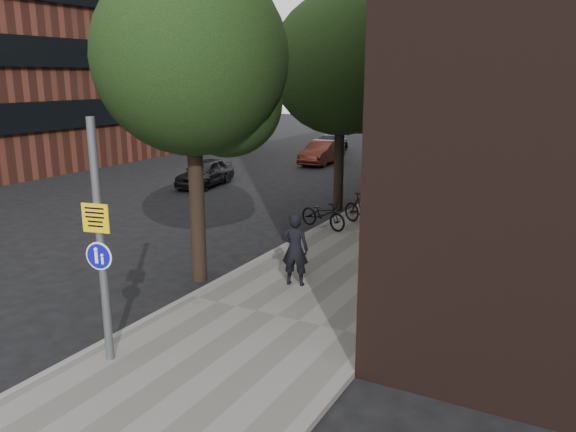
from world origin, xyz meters
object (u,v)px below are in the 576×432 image
Objects in this scene: signpost at (101,243)px; pedestrian at (295,249)px; parked_car_near at (205,172)px; parked_bike_facade_near at (439,230)px.

signpost reaches higher than pedestrian.
signpost is 1.16× the size of parked_car_near.
pedestrian is at bearing -51.40° from parked_car_near.
parked_bike_facade_near is (3.35, 9.45, -1.63)m from signpost.
pedestrian is at bearing 166.92° from parked_bike_facade_near.
parked_car_near is (-9.60, 9.42, -0.38)m from pedestrian.
signpost is 2.40× the size of pedestrian.
parked_car_near is (-11.78, 4.66, 0.02)m from parked_bike_facade_near.
pedestrian is 0.48× the size of parked_car_near.
pedestrian is 13.45m from parked_car_near.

